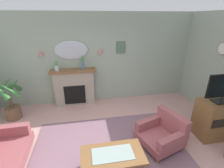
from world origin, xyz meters
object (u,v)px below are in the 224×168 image
(mantel_vase_right, at_px, (82,62))
(wall_sconce_left, at_px, (41,53))
(potted_plant_corner_palm, at_px, (10,98))
(wall_sconce_right, at_px, (100,51))
(tv_cabinet, at_px, (215,119))
(fireplace, at_px, (75,88))
(framed_picture, at_px, (121,47))
(coffee_table, at_px, (113,156))
(mantel_vase_centre, at_px, (56,66))
(wall_mirror, at_px, (71,50))
(armchair_beside_couch, at_px, (163,132))
(wall_clock, at_px, (223,49))

(mantel_vase_right, height_order, wall_sconce_left, wall_sconce_left)
(mantel_vase_right, bearing_deg, potted_plant_corner_palm, -165.73)
(wall_sconce_right, bearing_deg, tv_cabinet, -42.73)
(fireplace, distance_m, potted_plant_corner_palm, 1.75)
(wall_sconce_left, bearing_deg, tv_cabinet, -28.35)
(wall_sconce_right, bearing_deg, framed_picture, 5.27)
(coffee_table, height_order, potted_plant_corner_palm, potted_plant_corner_palm)
(mantel_vase_centre, bearing_deg, potted_plant_corner_palm, -157.66)
(framed_picture, xyz_separation_m, tv_cabinet, (1.74, -2.26, -1.30))
(tv_cabinet, bearing_deg, mantel_vase_right, 144.63)
(wall_sconce_left, distance_m, framed_picture, 2.35)
(wall_mirror, bearing_deg, fireplace, -90.00)
(mantel_vase_right, distance_m, wall_sconce_right, 0.63)
(fireplace, height_order, mantel_vase_centre, mantel_vase_centre)
(wall_sconce_left, bearing_deg, mantel_vase_right, -5.96)
(fireplace, height_order, mantel_vase_right, mantel_vase_right)
(coffee_table, xyz_separation_m, armchair_beside_couch, (1.21, 0.53, -0.08))
(wall_sconce_left, height_order, potted_plant_corner_palm, wall_sconce_left)
(tv_cabinet, bearing_deg, armchair_beside_couch, -177.08)
(mantel_vase_centre, height_order, framed_picture, framed_picture)
(wall_clock, height_order, coffee_table, wall_clock)
(wall_mirror, bearing_deg, armchair_beside_couch, -50.21)
(armchair_beside_couch, height_order, tv_cabinet, tv_cabinet)
(mantel_vase_right, distance_m, wall_sconce_left, 1.19)
(coffee_table, xyz_separation_m, tv_cabinet, (2.51, 0.59, 0.07))
(wall_clock, distance_m, armchair_beside_couch, 2.56)
(wall_sconce_right, bearing_deg, potted_plant_corner_palm, -166.15)
(wall_sconce_left, bearing_deg, wall_clock, -17.08)
(fireplace, distance_m, armchair_beside_couch, 2.93)
(mantel_vase_centre, bearing_deg, framed_picture, 5.27)
(fireplace, height_order, wall_sconce_left, wall_sconce_left)
(wall_sconce_right, bearing_deg, wall_sconce_left, 180.00)
(mantel_vase_centre, height_order, wall_sconce_left, wall_sconce_left)
(wall_clock, height_order, tv_cabinet, wall_clock)
(framed_picture, relative_size, coffee_table, 0.33)
(tv_cabinet, bearing_deg, wall_mirror, 145.14)
(wall_clock, bearing_deg, armchair_beside_couch, -154.66)
(wall_sconce_left, bearing_deg, coffee_table, -60.66)
(mantel_vase_centre, bearing_deg, mantel_vase_right, 0.00)
(wall_clock, bearing_deg, coffee_table, -155.37)
(mantel_vase_right, relative_size, armchair_beside_couch, 0.41)
(wall_sconce_right, bearing_deg, fireplace, -173.84)
(potted_plant_corner_palm, bearing_deg, wall_sconce_right, 13.85)
(mantel_vase_right, height_order, wall_mirror, wall_mirror)
(wall_sconce_right, distance_m, framed_picture, 0.66)
(fireplace, relative_size, coffee_table, 1.24)
(mantel_vase_centre, bearing_deg, wall_mirror, 20.70)
(wall_sconce_left, height_order, coffee_table, wall_sconce_left)
(wall_sconce_left, bearing_deg, mantel_vase_centre, -16.70)
(wall_clock, distance_m, potted_plant_corner_palm, 5.62)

